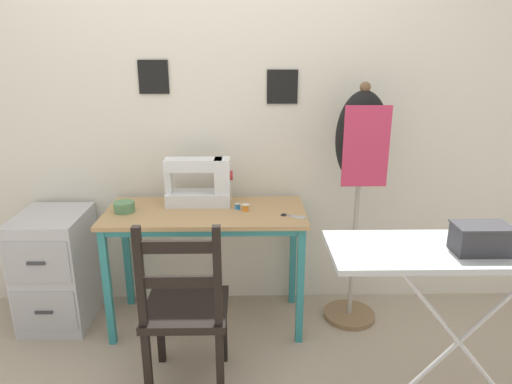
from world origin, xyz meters
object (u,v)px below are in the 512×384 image
Objects in this scene: thread_spool_near_machine at (238,206)px; ironing_board at (472,258)px; storage_box at (481,239)px; thread_spool_mid_table at (246,208)px; filing_cabinet at (57,269)px; fabric_bowl at (124,207)px; sewing_machine at (202,183)px; dress_form at (360,156)px; scissors at (289,216)px; wooden_chair at (185,311)px.

ironing_board is at bearing -40.83° from thread_spool_near_machine.
storage_box reaches higher than thread_spool_near_machine.
storage_box is (0.92, -0.85, 0.17)m from thread_spool_mid_table.
ironing_board reaches higher than filing_cabinet.
fabric_bowl is at bearing 152.05° from storage_box.
ironing_board is at bearing -22.53° from filing_cabinet.
dress_form is (0.92, -0.08, 0.18)m from sewing_machine.
thread_spool_near_machine is (-0.29, 0.11, 0.02)m from scissors.
thread_spool_near_machine is 1.29m from ironing_board.
sewing_machine is 1.54m from storage_box.
filing_cabinet is 1.94m from dress_form.
dress_form is at bearing 16.62° from scissors.
dress_form reaches higher than storage_box.
ironing_board is (0.68, -0.73, 0.09)m from scissors.
sewing_machine is at bearing 4.45° from filing_cabinet.
storage_box is at bearing -73.31° from dress_form.
thread_spool_near_machine is at bearing -23.73° from sewing_machine.
dress_form is at bearing 1.46° from fabric_bowl.
storage_box reaches higher than ironing_board.
fabric_bowl is 3.13× the size of thread_spool_near_machine.
storage_box reaches higher than filing_cabinet.
wooden_chair is 1.35m from storage_box.
thread_spool_mid_table is 1.23m from filing_cabinet.
sewing_machine is 1.51m from ironing_board.
scissors is at bearing 131.26° from storage_box.
sewing_machine is at bearing 141.77° from ironing_board.
storage_box is at bearing -42.70° from thread_spool_mid_table.
thread_spool_mid_table is (0.05, -0.03, 0.00)m from thread_spool_near_machine.
sewing_machine is 0.27× the size of dress_form.
sewing_machine reaches higher than storage_box.
ironing_board is (0.93, -0.81, 0.07)m from thread_spool_mid_table.
dress_form reaches higher than thread_spool_mid_table.
wooden_chair is 1.30m from ironing_board.
sewing_machine reaches higher than ironing_board.
filing_cabinet is at bearing 177.17° from thread_spool_mid_table.
sewing_machine is at bearing 140.41° from storage_box.
ironing_board is 0.11m from storage_box.
thread_spool_near_machine is 1.33m from storage_box.
wooden_chair is at bearing -147.83° from dress_form.
storage_box reaches higher than fabric_bowl.
fabric_bowl is 1.82m from ironing_board.
scissors is 1.05m from storage_box.
wooden_chair is 1.28m from dress_form.
thread_spool_near_machine is 0.04× the size of wooden_chair.
sewing_machine is 1.84× the size of storage_box.
fabric_bowl is at bearing 153.34° from ironing_board.
thread_spool_near_machine is 0.76m from dress_form.
filing_cabinet is at bearing 179.54° from dress_form.
thread_spool_near_machine is 1.18m from filing_cabinet.
sewing_machine reaches higher than fabric_bowl.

